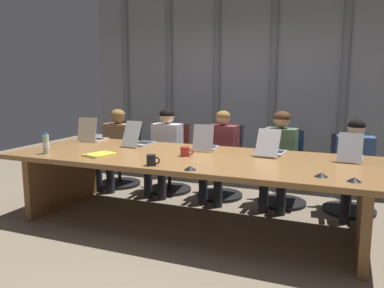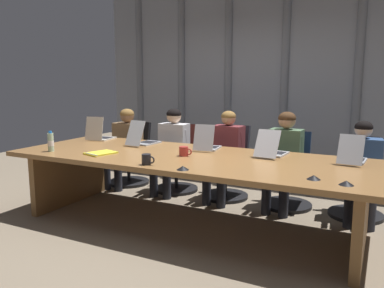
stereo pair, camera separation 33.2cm
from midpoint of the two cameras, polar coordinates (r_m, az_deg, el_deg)
ground_plane at (r=4.20m, az=1.92°, el=-11.86°), size 10.97×10.97×0.00m
conference_table at (r=4.02m, az=1.97°, el=-3.82°), size 3.85×1.39×0.75m
curtain_backdrop at (r=6.16m, az=11.52°, el=9.44°), size 5.48×0.17×3.09m
laptop_left_end at (r=5.15m, az=-11.72°, el=1.26°), size 0.30×0.41×0.31m
laptop_left_mid at (r=4.69m, az=-5.22°, el=0.61°), size 0.24×0.48×0.30m
laptop_center at (r=4.34m, az=4.49°, el=-0.11°), size 0.27×0.43×0.30m
laptop_right_mid at (r=4.10m, az=14.11°, el=-0.95°), size 0.27×0.48×0.28m
laptop_right_end at (r=4.02m, az=24.94°, el=-1.76°), size 0.25×0.45×0.28m
office_chair_left_end at (r=5.79m, az=-7.44°, el=-2.49°), size 0.60×0.61×0.91m
office_chair_left_mid at (r=5.39m, az=-0.38°, el=-3.30°), size 0.60×0.60×0.91m
office_chair_center at (r=5.10m, az=7.15°, el=-4.02°), size 0.60×0.61×0.94m
office_chair_right_mid at (r=4.90m, az=16.03°, el=-5.01°), size 0.60×0.60×0.91m
office_chair_right_end at (r=4.82m, az=25.15°, el=-5.82°), size 0.60×0.60×0.89m
person_left_end at (r=5.61m, az=-8.35°, el=0.25°), size 0.41×0.55×1.12m
person_left_mid at (r=5.20m, az=-1.29°, el=-0.24°), size 0.40×0.55×1.15m
person_center at (r=4.88m, az=6.87°, el=-1.06°), size 0.42×0.57×1.14m
person_right_mid at (r=4.69m, az=15.46°, el=-1.54°), size 0.40×0.56×1.16m
person_right_end at (r=4.61m, az=25.78°, el=-2.88°), size 0.45×0.57×1.09m
water_bottle_primary at (r=4.43m, az=-18.25°, el=0.24°), size 0.07×0.07×0.23m
coffee_mug_near at (r=3.56m, az=-4.10°, el=-2.31°), size 0.13×0.09×0.10m
coffee_mug_far at (r=3.97m, az=1.21°, el=-1.11°), size 0.14×0.10×0.10m
conference_mic_left_side at (r=3.24m, az=20.45°, el=-4.68°), size 0.11×0.11×0.03m
conference_mic_middle at (r=3.17m, az=24.78°, el=-5.29°), size 0.11×0.11×0.03m
conference_mic_right_side at (r=3.36m, az=1.45°, el=-3.59°), size 0.11×0.11×0.03m
spiral_notepad at (r=4.17m, az=-11.23°, el=-1.35°), size 0.30×0.36×0.03m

